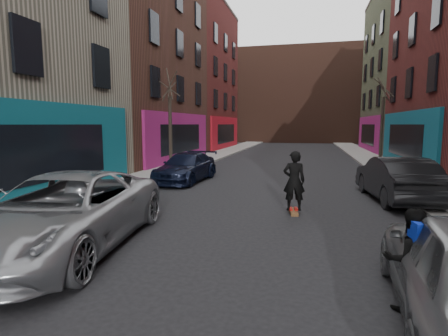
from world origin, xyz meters
The scene contains 12 objects.
sidewalk_left centered at (-6.25, 30.00, 0.07)m, with size 2.50×84.00×0.13m, color gray.
sidewalk_right centered at (6.25, 30.00, 0.07)m, with size 2.50×84.00×0.13m, color gray.
buildings_left centered at (-13.50, 16.00, 8.25)m, with size 12.00×56.00×16.50m, color #572018.
building_far centered at (0.00, 56.00, 7.00)m, with size 40.00×10.00×14.00m, color #47281E.
tree_left_far centered at (-6.20, 18.00, 3.38)m, with size 2.00×2.00×6.50m, color black, non-canonical shape.
tree_right_far centered at (6.20, 24.00, 3.53)m, with size 2.00×2.00×6.80m, color black, non-canonical shape.
parked_left_far centered at (-3.56, 5.48, 0.82)m, with size 2.72×5.91×1.64m, color #999BA1.
parked_left_end centered at (-4.11, 14.75, 0.67)m, with size 1.88×4.63×1.34m, color black.
parked_right_end centered at (4.60, 12.45, 0.79)m, with size 1.67×4.78×1.58m, color black.
skateboard centered at (1.15, 9.76, 0.05)m, with size 0.22×0.80×0.10m, color brown.
skateboarder centered at (1.15, 9.76, 1.01)m, with size 0.66×0.44×1.82m, color black.
pedestrian centered at (3.00, 4.44, 0.77)m, with size 0.81×0.68×1.53m.
Camera 1 is at (1.53, -0.88, 2.71)m, focal length 28.00 mm.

